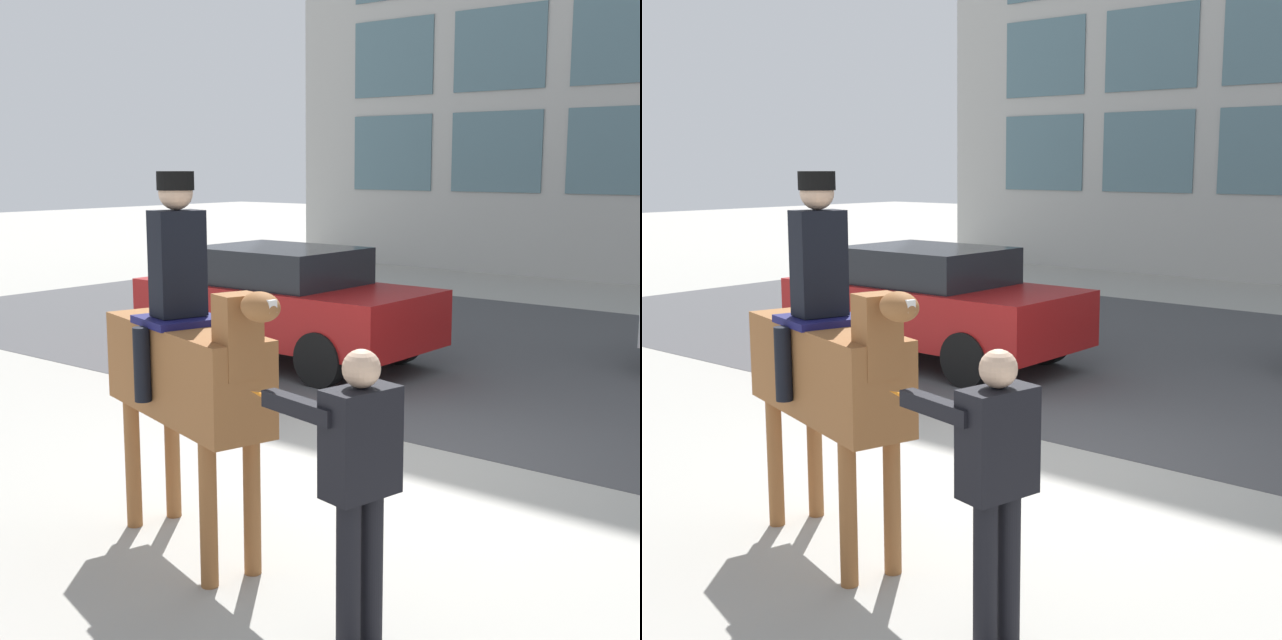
# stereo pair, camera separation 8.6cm
# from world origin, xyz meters

# --- Properties ---
(ground_plane) EXTENTS (80.00, 80.00, 0.00)m
(ground_plane) POSITION_xyz_m (0.00, 0.00, 0.00)
(ground_plane) COLOR #9E9B93
(road_surface) EXTENTS (23.23, 8.50, 0.01)m
(road_surface) POSITION_xyz_m (0.00, 4.75, 0.00)
(road_surface) COLOR #444447
(road_surface) RESTS_ON ground_plane
(mounted_horse_lead) EXTENTS (1.92, 0.87, 2.52)m
(mounted_horse_lead) POSITION_xyz_m (-0.04, -2.38, 1.30)
(mounted_horse_lead) COLOR brown
(mounted_horse_lead) RESTS_ON ground_plane
(pedestrian_bystander) EXTENTS (0.89, 0.44, 1.65)m
(pedestrian_bystander) POSITION_xyz_m (1.58, -2.72, 0.97)
(pedestrian_bystander) COLOR black
(pedestrian_bystander) RESTS_ON ground_plane
(street_car_near_lane) EXTENTS (3.99, 1.82, 1.50)m
(street_car_near_lane) POSITION_xyz_m (-3.40, 2.44, 0.79)
(street_car_near_lane) COLOR maroon
(street_car_near_lane) RESTS_ON ground_plane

